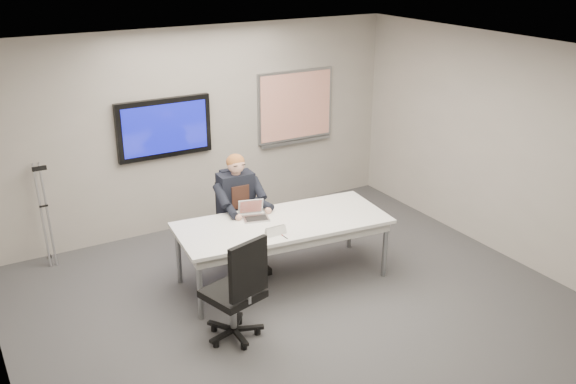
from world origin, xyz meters
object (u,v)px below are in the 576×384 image
conference_table (283,228)px  seated_person (243,223)px  office_chair_near (237,308)px  office_chair_far (235,234)px  laptop (254,214)px

conference_table → seated_person: seated_person is taller
seated_person → conference_table: bearing=-66.3°
office_chair_near → seated_person: 1.66m
office_chair_far → office_chair_near: 1.88m
conference_table → laptop: (-0.24, 0.27, 0.14)m
conference_table → office_chair_near: office_chair_near is taller
office_chair_far → office_chair_near: bearing=-106.5°
conference_table → office_chair_far: office_chair_far is taller
office_chair_near → office_chair_far: bearing=-131.3°
conference_table → seated_person: size_ratio=1.82×
office_chair_near → seated_person: seated_person is taller
office_chair_far → laptop: office_chair_far is taller
office_chair_near → laptop: (0.78, 1.12, 0.45)m
office_chair_far → office_chair_near: (-0.80, -1.70, 0.06)m
office_chair_far → laptop: 0.77m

